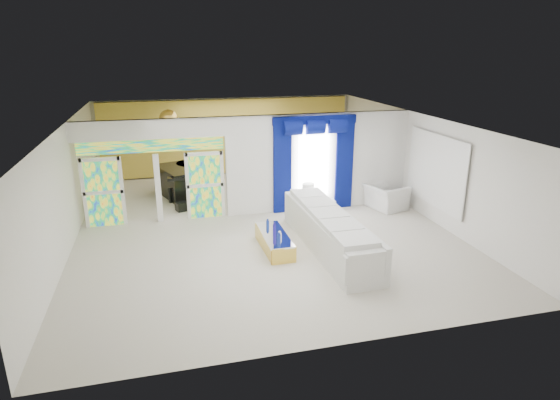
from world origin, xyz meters
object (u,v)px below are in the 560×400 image
object	(u,v)px
white_sofa	(329,233)
coffee_table	(274,242)
grand_piano	(185,181)
console_table	(317,207)
armchair	(386,197)

from	to	relation	value
white_sofa	coffee_table	bearing A→B (deg)	165.98
coffee_table	grand_piano	distance (m)	5.59
console_table	grand_piano	world-z (taller)	grand_piano
coffee_table	console_table	xyz separation A→B (m)	(1.93, 2.36, -0.01)
coffee_table	grand_piano	world-z (taller)	grand_piano
console_table	grand_piano	distance (m)	4.80
console_table	armchair	bearing A→B (deg)	-4.01
white_sofa	armchair	world-z (taller)	white_sofa
coffee_table	console_table	size ratio (longest dim) A/B	1.61
white_sofa	grand_piano	bearing A→B (deg)	118.83
white_sofa	console_table	size ratio (longest dim) A/B	4.11
white_sofa	grand_piano	xyz separation A→B (m)	(-3.24, 5.55, 0.06)
console_table	white_sofa	bearing A→B (deg)	-102.29
coffee_table	armchair	world-z (taller)	armchair
armchair	grand_piano	distance (m)	6.77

